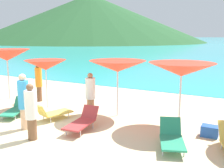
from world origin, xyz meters
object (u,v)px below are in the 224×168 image
at_px(lounge_chair_5, 82,121).
at_px(cooler_box, 210,131).
at_px(beachgoer_2, 24,100).
at_px(lounge_chair_7, 52,112).
at_px(umbrella_3, 118,66).
at_px(umbrella_4, 181,70).
at_px(beachgoer_0, 90,93).
at_px(lounge_chair_6, 16,109).
at_px(umbrella_1, 7,55).
at_px(beachgoer_3, 31,111).
at_px(lounge_chair_3, 172,137).
at_px(beachgoer_1, 39,81).
at_px(umbrella_2, 46,65).

xyz_separation_m(lounge_chair_5, cooler_box, (3.73, 1.37, -0.13)).
bearing_deg(cooler_box, beachgoer_2, -157.66).
height_order(lounge_chair_7, cooler_box, lounge_chair_7).
bearing_deg(cooler_box, umbrella_3, 171.52).
bearing_deg(beachgoer_2, umbrella_4, -1.94).
relative_size(beachgoer_0, beachgoer_2, 0.89).
bearing_deg(lounge_chair_6, umbrella_1, 120.38).
bearing_deg(beachgoer_3, umbrella_4, -77.69).
bearing_deg(cooler_box, lounge_chair_3, -121.57).
bearing_deg(beachgoer_1, umbrella_2, -53.28).
height_order(umbrella_3, lounge_chair_6, umbrella_3).
relative_size(lounge_chair_3, lounge_chair_7, 1.05).
xyz_separation_m(beachgoer_0, beachgoer_3, (-0.18, -2.88, 0.03)).
bearing_deg(lounge_chair_3, beachgoer_2, 170.02).
distance_m(lounge_chair_7, beachgoer_0, 1.59).
distance_m(umbrella_4, beachgoer_2, 5.20).
bearing_deg(beachgoer_3, cooler_box, -88.73).
bearing_deg(lounge_chair_6, umbrella_3, 4.27).
relative_size(lounge_chair_3, lounge_chair_5, 0.98).
xyz_separation_m(lounge_chair_7, beachgoer_1, (-2.37, 1.83, 0.68)).
relative_size(lounge_chair_7, beachgoer_1, 0.79).
xyz_separation_m(lounge_chair_3, beachgoer_2, (-4.62, -0.87, 0.68)).
height_order(umbrella_1, lounge_chair_7, umbrella_1).
xyz_separation_m(umbrella_1, umbrella_4, (8.27, -0.07, -0.17)).
bearing_deg(umbrella_1, lounge_chair_3, -12.09).
xyz_separation_m(umbrella_1, beachgoer_3, (4.73, -3.22, -1.23)).
bearing_deg(beachgoer_1, lounge_chair_5, -51.16).
height_order(umbrella_2, lounge_chair_6, umbrella_2).
relative_size(umbrella_2, umbrella_4, 0.87).
bearing_deg(lounge_chair_5, umbrella_4, 28.41).
xyz_separation_m(lounge_chair_7, cooler_box, (5.27, 1.04, -0.12)).
xyz_separation_m(umbrella_1, beachgoer_0, (4.91, -0.34, -1.26)).
relative_size(umbrella_2, beachgoer_1, 1.13).
bearing_deg(lounge_chair_5, umbrella_1, 155.88).
bearing_deg(umbrella_2, cooler_box, -1.41).
xyz_separation_m(umbrella_2, beachgoer_2, (1.16, -2.35, -0.84)).
bearing_deg(beachgoer_3, lounge_chair_5, -61.94).
relative_size(lounge_chair_5, beachgoer_3, 0.92).
bearing_deg(umbrella_2, umbrella_4, 2.82).
distance_m(umbrella_3, umbrella_4, 2.38).
distance_m(lounge_chair_3, lounge_chair_5, 2.91).
xyz_separation_m(lounge_chair_6, beachgoer_0, (2.49, 1.44, 0.60)).
xyz_separation_m(beachgoer_2, cooler_box, (5.43, 2.18, -0.80)).
distance_m(lounge_chair_5, cooler_box, 3.97).
height_order(beachgoer_1, cooler_box, beachgoer_1).
bearing_deg(beachgoer_3, beachgoer_2, 29.03).
bearing_deg(lounge_chair_6, beachgoer_1, 86.54).
bearing_deg(umbrella_2, beachgoer_3, -55.01).
bearing_deg(cooler_box, umbrella_2, 179.03).
height_order(umbrella_2, lounge_chair_5, umbrella_2).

